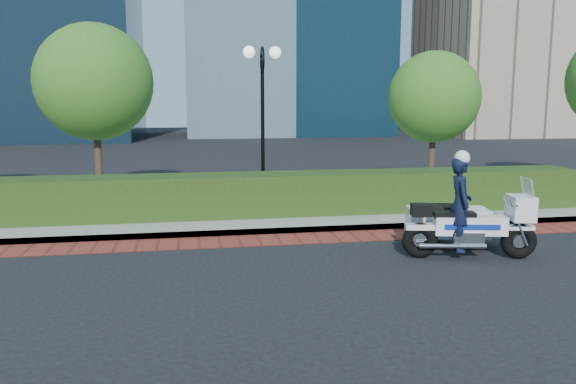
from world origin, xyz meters
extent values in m
plane|color=black|center=(0.00, 0.00, 0.00)|extent=(120.00, 120.00, 0.00)
cube|color=maroon|center=(0.00, 1.50, 0.01)|extent=(60.00, 1.00, 0.01)
cube|color=gray|center=(0.00, 6.00, 0.07)|extent=(60.00, 8.00, 0.15)
cube|color=black|center=(0.00, 3.60, 0.65)|extent=(18.00, 1.20, 1.00)
cylinder|color=black|center=(1.00, 5.20, 0.30)|extent=(0.30, 0.30, 0.30)
cylinder|color=black|center=(1.00, 5.20, 2.15)|extent=(0.10, 0.10, 3.70)
cylinder|color=black|center=(1.00, 5.20, 4.00)|extent=(0.04, 0.70, 0.70)
sphere|color=white|center=(0.65, 5.20, 4.20)|extent=(0.32, 0.32, 0.32)
sphere|color=white|center=(1.35, 5.20, 4.20)|extent=(0.32, 0.32, 0.32)
cylinder|color=#332319|center=(-3.50, 6.50, 1.23)|extent=(0.20, 0.20, 2.17)
sphere|color=#325D17|center=(-3.50, 6.50, 3.44)|extent=(3.20, 3.20, 3.20)
cylinder|color=#332319|center=(6.50, 6.50, 1.11)|extent=(0.20, 0.20, 1.92)
sphere|color=#325D17|center=(6.50, 6.50, 3.05)|extent=(2.80, 2.80, 2.80)
torus|color=black|center=(3.20, -0.35, 0.33)|extent=(0.69, 0.34, 0.67)
torus|color=black|center=(4.97, -0.73, 0.33)|extent=(0.69, 0.34, 0.67)
cube|color=silver|center=(4.09, -0.54, 0.63)|extent=(1.35, 0.59, 0.34)
cube|color=silver|center=(4.04, -0.53, 0.38)|extent=(0.63, 0.51, 0.28)
cube|color=silver|center=(4.97, -0.73, 0.96)|extent=(0.51, 0.63, 0.45)
cube|color=silver|center=(5.07, -0.75, 1.31)|extent=(0.23, 0.52, 0.40)
cube|color=black|center=(3.79, -0.47, 0.83)|extent=(0.80, 0.45, 0.10)
cube|color=black|center=(3.20, -0.35, 0.91)|extent=(0.41, 0.39, 0.22)
cube|color=silver|center=(4.07, 0.35, 0.50)|extent=(1.68, 1.02, 0.56)
cube|color=black|center=(3.97, 0.37, 0.81)|extent=(0.80, 0.64, 0.08)
torus|color=black|center=(4.07, 0.84, 0.25)|extent=(0.53, 0.26, 0.50)
imported|color=black|center=(3.89, -0.49, 1.02)|extent=(0.54, 0.71, 1.74)
sphere|color=white|center=(3.89, -0.49, 1.87)|extent=(0.28, 0.28, 0.28)
camera|label=1|loc=(-1.02, -9.92, 2.85)|focal=35.00mm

